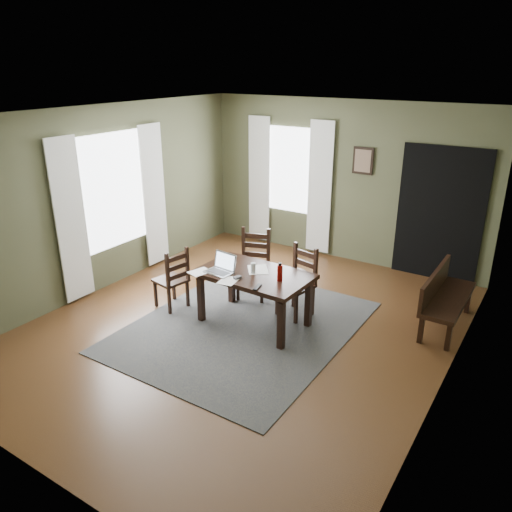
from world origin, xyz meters
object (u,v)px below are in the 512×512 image
Objects in this scene: chair_back_left at (254,265)px; water_bottle at (280,273)px; chair_end at (173,279)px; laptop at (222,267)px; bench at (443,294)px; dining_table at (254,279)px; chair_back_right at (298,283)px.

water_bottle is (0.87, -0.75, 0.35)m from chair_back_left.
chair_end is at bearing -146.54° from chair_back_left.
laptop is 1.60× the size of water_bottle.
chair_back_left is at bearing 102.37° from bench.
chair_back_left is 1.19m from water_bottle.
chair_back_left is at bearing 139.22° from water_bottle.
chair_back_left is 0.96m from laptop.
water_bottle reaches higher than bench.
laptop reaches higher than chair_end.
chair_end is (-1.19, -0.24, -0.20)m from dining_table.
dining_table is at bearing 175.04° from water_bottle.
water_bottle is at bearing -3.13° from dining_table.
chair_back_left reaches higher than water_bottle.
chair_back_left is at bearing 102.65° from laptop.
chair_back_right is at bearing 112.89° from bench.
bench is (2.55, 0.56, -0.04)m from chair_back_left.
laptop is (-0.37, -0.19, 0.15)m from dining_table.
water_bottle is at bearing 127.72° from bench.
laptop is at bearing -150.72° from dining_table.
laptop reaches higher than bench.
chair_back_right is 0.71× the size of bench.
chair_back_left is at bearing 154.02° from chair_end.
laptop is (-0.73, -0.73, 0.32)m from chair_back_right.
water_bottle is (0.40, -0.03, 0.20)m from dining_table.
dining_table is 1.09× the size of bench.
laptop is (0.82, 0.04, 0.35)m from chair_end.
chair_back_left is at bearing -178.78° from chair_back_right.
chair_back_right is at bearing 58.57° from dining_table.
dining_table is 1.47× the size of chair_back_left.
bench reaches higher than dining_table.
bench is 5.69× the size of water_bottle.
water_bottle is (-1.69, -1.31, 0.39)m from bench.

